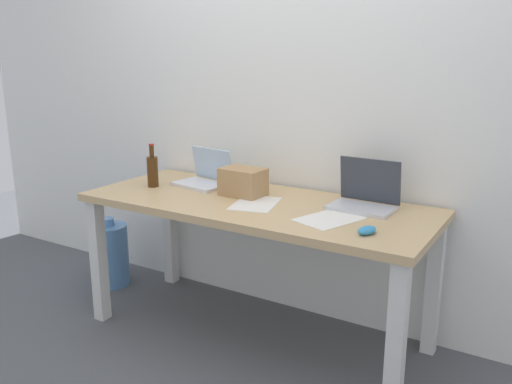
# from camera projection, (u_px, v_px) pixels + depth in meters

# --- Properties ---
(ground_plane) EXTENTS (8.00, 8.00, 0.00)m
(ground_plane) POSITION_uv_depth(u_px,v_px,m) (256.00, 333.00, 2.96)
(ground_plane) COLOR #515459
(back_wall) EXTENTS (5.20, 0.08, 2.60)m
(back_wall) POSITION_uv_depth(u_px,v_px,m) (296.00, 90.00, 2.98)
(back_wall) COLOR white
(back_wall) RESTS_ON ground
(desk) EXTENTS (1.83, 0.74, 0.76)m
(desk) POSITION_uv_depth(u_px,v_px,m) (256.00, 219.00, 2.79)
(desk) COLOR tan
(desk) RESTS_ON ground
(laptop_left) EXTENTS (0.34, 0.27, 0.21)m
(laptop_left) POSITION_uv_depth(u_px,v_px,m) (205.00, 177.00, 3.10)
(laptop_left) COLOR silver
(laptop_left) RESTS_ON desk
(laptop_right) EXTENTS (0.32, 0.23, 0.24)m
(laptop_right) POSITION_uv_depth(u_px,v_px,m) (364.00, 197.00, 2.63)
(laptop_right) COLOR silver
(laptop_right) RESTS_ON desk
(beer_bottle) EXTENTS (0.06, 0.06, 0.25)m
(beer_bottle) POSITION_uv_depth(u_px,v_px,m) (153.00, 170.00, 3.05)
(beer_bottle) COLOR #47280F
(beer_bottle) RESTS_ON desk
(computer_mouse) EXTENTS (0.09, 0.11, 0.03)m
(computer_mouse) POSITION_uv_depth(u_px,v_px,m) (367.00, 230.00, 2.26)
(computer_mouse) COLOR #338CC6
(computer_mouse) RESTS_ON desk
(cardboard_box) EXTENTS (0.24, 0.17, 0.15)m
(cardboard_box) POSITION_uv_depth(u_px,v_px,m) (243.00, 182.00, 2.86)
(cardboard_box) COLOR tan
(cardboard_box) RESTS_ON desk
(paper_sheet_front_right) EXTENTS (0.30, 0.35, 0.00)m
(paper_sheet_front_right) POSITION_uv_depth(u_px,v_px,m) (329.00, 219.00, 2.47)
(paper_sheet_front_right) COLOR white
(paper_sheet_front_right) RESTS_ON desk
(paper_sheet_center) EXTENTS (0.28, 0.34, 0.00)m
(paper_sheet_center) POSITION_uv_depth(u_px,v_px,m) (256.00, 203.00, 2.72)
(paper_sheet_center) COLOR white
(paper_sheet_center) RESTS_ON desk
(water_cooler_jug) EXTENTS (0.24, 0.24, 0.46)m
(water_cooler_jug) POSITION_uv_depth(u_px,v_px,m) (110.00, 254.00, 3.55)
(water_cooler_jug) COLOR #598CC6
(water_cooler_jug) RESTS_ON ground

